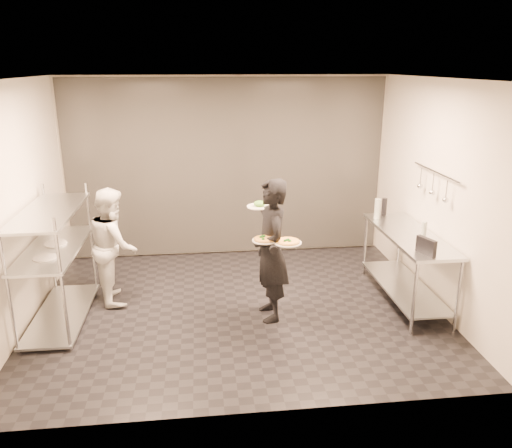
{
  "coord_description": "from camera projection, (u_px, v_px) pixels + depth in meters",
  "views": [
    {
      "loc": [
        -0.42,
        -5.68,
        2.96
      ],
      "look_at": [
        0.24,
        0.04,
        1.1
      ],
      "focal_mm": 35.0,
      "sensor_mm": 36.0,
      "label": 1
    }
  ],
  "objects": [
    {
      "name": "utensil_rail",
      "position": [
        434.0,
        184.0,
        6.12
      ],
      "size": [
        0.07,
        1.2,
        0.31
      ],
      "color": "#ACAEB3",
      "rests_on": "room_shell"
    },
    {
      "name": "bottle_clear",
      "position": [
        424.0,
        230.0,
        6.09
      ],
      "size": [
        0.06,
        0.06,
        0.21
      ],
      "primitive_type": "cylinder",
      "color": "gray",
      "rests_on": "prep_counter"
    },
    {
      "name": "pizza_plate_near",
      "position": [
        265.0,
        239.0,
        5.64
      ],
      "size": [
        0.28,
        0.28,
        0.05
      ],
      "color": "silver",
      "rests_on": "waiter"
    },
    {
      "name": "room_shell",
      "position": [
        230.0,
        180.0,
        7.01
      ],
      "size": [
        5.0,
        4.0,
        2.8
      ],
      "color": "black",
      "rests_on": "ground"
    },
    {
      "name": "bottle_dark",
      "position": [
        384.0,
        207.0,
        7.0
      ],
      "size": [
        0.07,
        0.07,
        0.24
      ],
      "primitive_type": "cylinder",
      "color": "black",
      "rests_on": "prep_counter"
    },
    {
      "name": "chef",
      "position": [
        114.0,
        245.0,
        6.37
      ],
      "size": [
        0.72,
        0.84,
        1.5
      ],
      "primitive_type": "imported",
      "rotation": [
        0.0,
        0.0,
        1.81
      ],
      "color": "silver",
      "rests_on": "ground"
    },
    {
      "name": "waiter",
      "position": [
        271.0,
        251.0,
        5.87
      ],
      "size": [
        0.47,
        0.66,
        1.72
      ],
      "primitive_type": "imported",
      "rotation": [
        0.0,
        0.0,
        -1.47
      ],
      "color": "black",
      "rests_on": "ground"
    },
    {
      "name": "pizza_plate_far",
      "position": [
        288.0,
        242.0,
        5.58
      ],
      "size": [
        0.31,
        0.31,
        0.05
      ],
      "color": "silver",
      "rests_on": "waiter"
    },
    {
      "name": "pos_monitor",
      "position": [
        426.0,
        246.0,
        5.56
      ],
      "size": [
        0.14,
        0.27,
        0.19
      ],
      "primitive_type": "cube",
      "rotation": [
        0.0,
        0.0,
        0.35
      ],
      "color": "black",
      "rests_on": "prep_counter"
    },
    {
      "name": "bottle_green",
      "position": [
        377.0,
        209.0,
        6.84
      ],
      "size": [
        0.08,
        0.08,
        0.28
      ],
      "primitive_type": "cylinder",
      "color": "gray",
      "rests_on": "prep_counter"
    },
    {
      "name": "pass_rack",
      "position": [
        55.0,
        259.0,
        5.86
      ],
      "size": [
        0.6,
        1.6,
        1.5
      ],
      "color": "#ACAEB3",
      "rests_on": "ground"
    },
    {
      "name": "salad_plate",
      "position": [
        260.0,
        205.0,
        6.01
      ],
      "size": [
        0.31,
        0.31,
        0.07
      ],
      "color": "silver",
      "rests_on": "waiter"
    },
    {
      "name": "prep_counter",
      "position": [
        407.0,
        255.0,
        6.37
      ],
      "size": [
        0.6,
        1.8,
        0.92
      ],
      "color": "#ACAEB3",
      "rests_on": "ground"
    }
  ]
}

